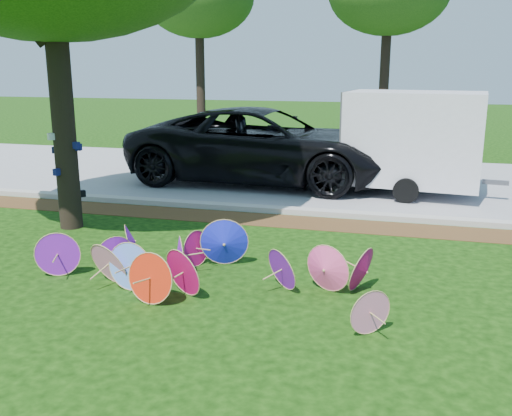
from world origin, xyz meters
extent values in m
plane|color=black|center=(0.00, 0.00, 0.00)|extent=(90.00, 90.00, 0.00)
cube|color=#472D16|center=(0.00, 4.50, 0.01)|extent=(90.00, 1.00, 0.01)
cube|color=#B7B5AD|center=(0.00, 5.20, 0.06)|extent=(90.00, 0.30, 0.12)
cube|color=gray|center=(0.00, 9.35, 0.01)|extent=(90.00, 8.00, 0.01)
cylinder|color=black|center=(-3.61, 2.99, 2.45)|extent=(0.44, 0.44, 4.89)
cone|color=#1823D8|center=(0.08, 1.57, 0.40)|extent=(0.82, 0.41, 0.80)
cone|color=pink|center=(-1.29, 0.38, 0.36)|extent=(0.80, 0.60, 0.70)
cone|color=#FF4C90|center=(1.82, 0.90, 0.36)|extent=(0.71, 0.45, 0.72)
cone|color=purple|center=(1.23, 0.86, 0.33)|extent=(0.66, 0.65, 0.66)
cone|color=purple|center=(-1.52, 0.95, 0.29)|extent=(0.54, 0.55, 0.59)
cone|color=red|center=(-0.43, -0.04, 0.36)|extent=(0.75, 0.34, 0.73)
cone|color=purple|center=(-0.46, 0.99, 0.32)|extent=(0.42, 0.63, 0.64)
cone|color=#6390FC|center=(-0.91, 0.31, 0.36)|extent=(0.74, 0.23, 0.73)
cone|color=pink|center=(2.50, -0.25, 0.29)|extent=(0.52, 0.46, 0.58)
cone|color=#CA0E60|center=(-0.40, 1.49, 0.30)|extent=(0.35, 0.61, 0.60)
cone|color=#CA0E60|center=(-0.07, 0.29, 0.36)|extent=(0.75, 0.59, 0.73)
cone|color=#CA0E60|center=(2.35, 1.07, 0.35)|extent=(0.50, 0.75, 0.69)
cone|color=purple|center=(-2.27, 0.54, 0.35)|extent=(0.69, 0.37, 0.70)
cone|color=purple|center=(-1.48, 1.46, 0.32)|extent=(0.49, 0.67, 0.64)
imported|color=black|center=(-0.97, 8.39, 1.02)|extent=(7.47, 3.63, 2.05)
cube|color=silver|center=(2.99, 7.86, 1.42)|extent=(3.42, 2.38, 2.85)
cylinder|color=black|center=(-5.47, 15.64, 2.50)|extent=(0.36, 0.36, 5.00)
cylinder|color=black|center=(1.85, 15.52, 2.50)|extent=(0.36, 0.36, 5.00)
camera|label=1|loc=(2.83, -6.75, 3.17)|focal=40.00mm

